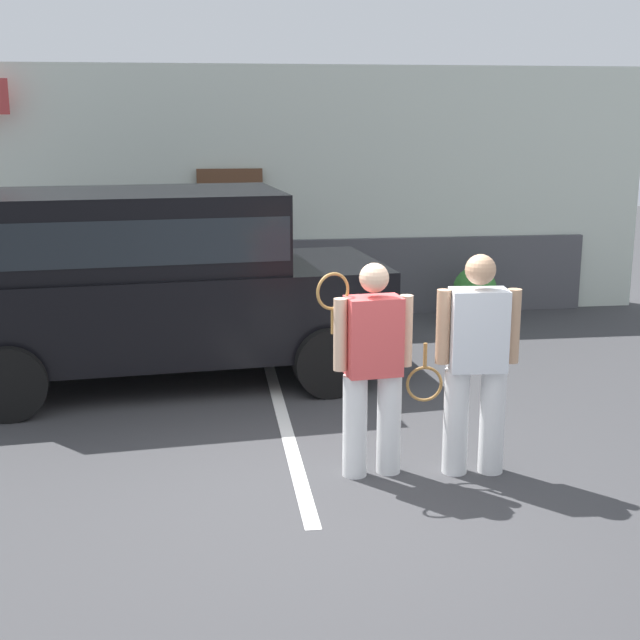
% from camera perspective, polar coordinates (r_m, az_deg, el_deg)
% --- Properties ---
extents(ground_plane, '(40.00, 40.00, 0.00)m').
position_cam_1_polar(ground_plane, '(6.89, 1.43, -10.83)').
color(ground_plane, '#38383A').
extents(parking_stripe_1, '(0.12, 4.40, 0.01)m').
position_cam_1_polar(parking_stripe_1, '(8.23, -2.36, -6.70)').
color(parking_stripe_1, silver).
rests_on(parking_stripe_1, ground_plane).
extents(house_frontage, '(10.74, 0.40, 3.49)m').
position_cam_1_polar(house_frontage, '(12.41, -3.01, 7.82)').
color(house_frontage, silver).
rests_on(house_frontage, ground_plane).
extents(parked_suv, '(4.77, 2.53, 2.05)m').
position_cam_1_polar(parked_suv, '(9.39, -10.70, 2.80)').
color(parked_suv, black).
rests_on(parked_suv, ground_plane).
extents(tennis_player_man, '(0.77, 0.31, 1.72)m').
position_cam_1_polar(tennis_player_man, '(6.83, 3.44, -3.04)').
color(tennis_player_man, white).
rests_on(tennis_player_man, ground_plane).
extents(tennis_player_woman, '(0.91, 0.31, 1.78)m').
position_cam_1_polar(tennis_player_woman, '(6.95, 10.16, -2.75)').
color(tennis_player_woman, white).
rests_on(tennis_player_woman, ground_plane).
extents(potted_plant_by_porch, '(0.59, 0.59, 0.78)m').
position_cam_1_polar(potted_plant_by_porch, '(12.18, 10.08, 1.79)').
color(potted_plant_by_porch, gray).
rests_on(potted_plant_by_porch, ground_plane).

